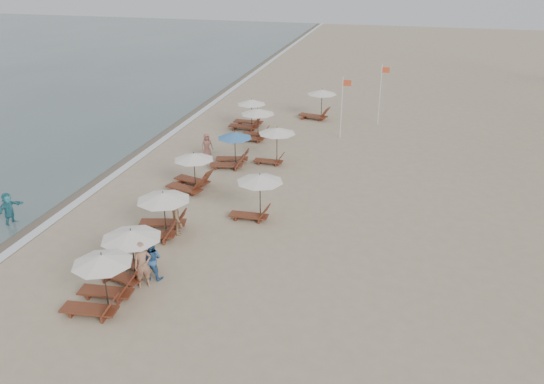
% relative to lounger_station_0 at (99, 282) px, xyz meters
% --- Properties ---
extents(ground, '(160.00, 160.00, 0.00)m').
position_rel_lounger_station_0_xyz_m(ground, '(5.29, 3.06, -1.04)').
color(ground, tan).
rests_on(ground, ground).
extents(wet_sand_band, '(3.20, 140.00, 0.01)m').
position_rel_lounger_station_0_xyz_m(wet_sand_band, '(-7.21, 13.06, -1.04)').
color(wet_sand_band, '#6B5E4C').
rests_on(wet_sand_band, ground).
extents(foam_line, '(0.50, 140.00, 0.02)m').
position_rel_lounger_station_0_xyz_m(foam_line, '(-5.91, 13.06, -1.03)').
color(foam_line, white).
rests_on(foam_line, ground).
extents(lounger_station_0, '(2.59, 2.15, 2.21)m').
position_rel_lounger_station_0_xyz_m(lounger_station_0, '(0.00, 0.00, 0.00)').
color(lounger_station_0, brown).
rests_on(lounger_station_0, ground).
extents(lounger_station_1, '(2.53, 2.37, 2.06)m').
position_rel_lounger_station_0_xyz_m(lounger_station_1, '(0.06, 2.15, 0.13)').
color(lounger_station_1, brown).
rests_on(lounger_station_1, ground).
extents(lounger_station_2, '(2.82, 2.43, 2.08)m').
position_rel_lounger_station_0_xyz_m(lounger_station_2, '(-0.30, 5.68, -0.01)').
color(lounger_station_2, brown).
rests_on(lounger_station_2, ground).
extents(lounger_station_3, '(2.64, 2.44, 2.06)m').
position_rel_lounger_station_0_xyz_m(lounger_station_3, '(-0.93, 10.85, -0.07)').
color(lounger_station_3, brown).
rests_on(lounger_station_3, ground).
extents(lounger_station_4, '(2.51, 2.20, 2.12)m').
position_rel_lounger_station_0_xyz_m(lounger_station_4, '(0.12, 14.68, -0.04)').
color(lounger_station_4, brown).
rests_on(lounger_station_4, ground).
extents(lounger_station_5, '(2.47, 2.29, 2.15)m').
position_rel_lounger_station_0_xyz_m(lounger_station_5, '(0.13, 19.82, 0.13)').
color(lounger_station_5, brown).
rests_on(lounger_station_5, ground).
extents(lounger_station_6, '(2.60, 2.06, 2.11)m').
position_rel_lounger_station_0_xyz_m(lounger_station_6, '(-1.12, 22.24, -0.10)').
color(lounger_station_6, brown).
rests_on(lounger_station_6, ground).
extents(inland_station_0, '(2.59, 2.24, 2.22)m').
position_rel_lounger_station_0_xyz_m(inland_station_0, '(3.44, 8.27, 0.39)').
color(inland_station_0, brown).
rests_on(inland_station_0, ground).
extents(inland_station_1, '(2.49, 2.24, 2.22)m').
position_rel_lounger_station_0_xyz_m(inland_station_1, '(2.48, 15.67, 0.45)').
color(inland_station_1, brown).
rests_on(inland_station_1, ground).
extents(inland_station_2, '(2.91, 2.24, 2.22)m').
position_rel_lounger_station_0_xyz_m(inland_station_2, '(3.32, 25.71, 0.23)').
color(inland_station_2, brown).
rests_on(inland_station_2, ground).
extents(beachgoer_near, '(0.82, 0.77, 1.87)m').
position_rel_lounger_station_0_xyz_m(beachgoer_near, '(0.89, 1.62, -0.11)').
color(beachgoer_near, '#A7755A').
rests_on(beachgoer_near, ground).
extents(beachgoer_mid_a, '(0.86, 0.69, 1.71)m').
position_rel_lounger_station_0_xyz_m(beachgoer_mid_a, '(0.96, 2.24, -0.19)').
color(beachgoer_mid_a, '#34649C').
rests_on(beachgoer_mid_a, ground).
extents(beachgoer_mid_b, '(1.24, 1.41, 1.89)m').
position_rel_lounger_station_0_xyz_m(beachgoer_mid_b, '(0.48, 5.89, -0.10)').
color(beachgoer_mid_b, brown).
rests_on(beachgoer_mid_b, ground).
extents(beachgoer_far_b, '(0.87, 0.84, 1.50)m').
position_rel_lounger_station_0_xyz_m(beachgoer_far_b, '(-1.82, 15.78, -0.29)').
color(beachgoer_far_b, '#9F6356').
rests_on(beachgoer_far_b, ground).
extents(waterline_walker, '(0.74, 1.53, 1.59)m').
position_rel_lounger_station_0_xyz_m(waterline_walker, '(-7.55, 4.87, -0.25)').
color(waterline_walker, teal).
rests_on(waterline_walker, ground).
extents(flag_pole_near, '(0.59, 0.08, 4.18)m').
position_rel_lounger_station_0_xyz_m(flag_pole_near, '(5.67, 21.64, 1.28)').
color(flag_pole_near, silver).
rests_on(flag_pole_near, ground).
extents(flag_pole_far, '(0.60, 0.08, 4.38)m').
position_rel_lounger_station_0_xyz_m(flag_pole_far, '(7.92, 25.52, 1.39)').
color(flag_pole_far, silver).
rests_on(flag_pole_far, ground).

